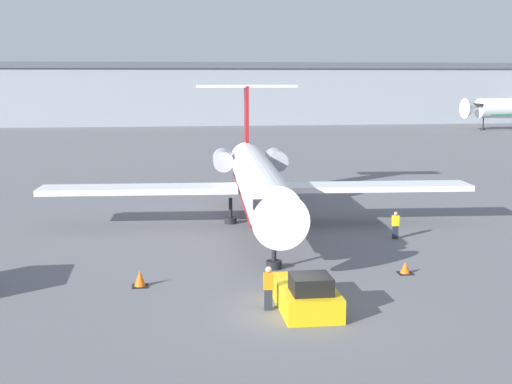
# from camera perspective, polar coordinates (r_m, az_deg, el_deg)

# --- Properties ---
(ground_plane) EXTENTS (600.00, 600.00, 0.00)m
(ground_plane) POSITION_cam_1_polar(r_m,az_deg,el_deg) (29.17, 3.31, -9.82)
(ground_plane) COLOR slate
(terminal_building) EXTENTS (180.00, 16.80, 12.32)m
(terminal_building) POSITION_cam_1_polar(r_m,az_deg,el_deg) (147.20, -5.61, 7.87)
(terminal_building) COLOR #8C939E
(terminal_building) RESTS_ON ground
(airplane_main) EXTENTS (27.82, 26.63, 8.87)m
(airplane_main) POSITION_cam_1_polar(r_m,az_deg,el_deg) (45.70, 0.14, 1.08)
(airplane_main) COLOR white
(airplane_main) RESTS_ON ground
(pushback_tug) EXTENTS (2.26, 4.50, 1.69)m
(pushback_tug) POSITION_cam_1_polar(r_m,az_deg,el_deg) (29.76, 4.03, -8.20)
(pushback_tug) COLOR yellow
(pushback_tug) RESTS_ON ground
(worker_near_tug) EXTENTS (0.40, 0.26, 1.85)m
(worker_near_tug) POSITION_cam_1_polar(r_m,az_deg,el_deg) (29.46, 1.00, -7.62)
(worker_near_tug) COLOR #232838
(worker_near_tug) RESTS_ON ground
(worker_by_wing) EXTENTS (0.40, 0.24, 1.64)m
(worker_by_wing) POSITION_cam_1_polar(r_m,az_deg,el_deg) (42.98, 11.10, -2.59)
(worker_by_wing) COLOR #232838
(worker_by_wing) RESTS_ON ground
(traffic_cone_left) EXTENTS (0.72, 0.72, 0.78)m
(traffic_cone_left) POSITION_cam_1_polar(r_m,az_deg,el_deg) (33.25, -9.27, -6.86)
(traffic_cone_left) COLOR black
(traffic_cone_left) RESTS_ON ground
(traffic_cone_right) EXTENTS (0.70, 0.70, 0.61)m
(traffic_cone_right) POSITION_cam_1_polar(r_m,az_deg,el_deg) (35.67, 11.85, -5.97)
(traffic_cone_right) COLOR black
(traffic_cone_right) RESTS_ON ground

